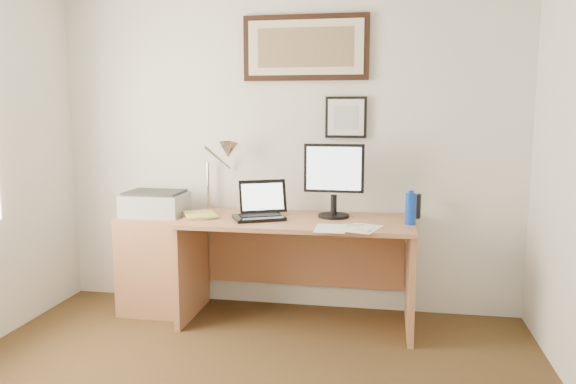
% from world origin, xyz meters
% --- Properties ---
extents(wall_back, '(3.50, 0.02, 2.50)m').
position_xyz_m(wall_back, '(0.00, 2.00, 1.25)').
color(wall_back, silver).
rests_on(wall_back, ground).
extents(side_cabinet, '(0.50, 0.40, 0.73)m').
position_xyz_m(side_cabinet, '(-0.92, 1.68, 0.36)').
color(side_cabinet, '#A26744').
rests_on(side_cabinet, floor).
extents(water_bottle, '(0.07, 0.07, 0.21)m').
position_xyz_m(water_bottle, '(0.92, 1.60, 0.85)').
color(water_bottle, '#0D37B3').
rests_on(water_bottle, desk).
extents(bottle_cap, '(0.04, 0.04, 0.02)m').
position_xyz_m(bottle_cap, '(0.92, 1.60, 0.97)').
color(bottle_cap, '#0D37B3').
rests_on(bottle_cap, water_bottle).
extents(speaker, '(0.09, 0.08, 0.17)m').
position_xyz_m(speaker, '(0.95, 1.82, 0.83)').
color(speaker, black).
rests_on(speaker, desk).
extents(paper_sheet_a, '(0.20, 0.28, 0.00)m').
position_xyz_m(paper_sheet_a, '(0.41, 1.36, 0.75)').
color(paper_sheet_a, white).
rests_on(paper_sheet_a, desk).
extents(paper_sheet_b, '(0.29, 0.34, 0.00)m').
position_xyz_m(paper_sheet_b, '(0.60, 1.39, 0.75)').
color(paper_sheet_b, white).
rests_on(paper_sheet_b, desk).
extents(sticky_pad, '(0.09, 0.09, 0.01)m').
position_xyz_m(sticky_pad, '(0.63, 1.31, 0.76)').
color(sticky_pad, '#F1D472').
rests_on(sticky_pad, desk).
extents(marker_pen, '(0.14, 0.06, 0.02)m').
position_xyz_m(marker_pen, '(0.56, 1.47, 0.76)').
color(marker_pen, white).
rests_on(marker_pen, desk).
extents(book, '(0.32, 0.35, 0.02)m').
position_xyz_m(book, '(-0.64, 1.56, 0.76)').
color(book, '#CEC761').
rests_on(book, desk).
extents(desk, '(1.60, 0.70, 0.75)m').
position_xyz_m(desk, '(0.15, 1.72, 0.51)').
color(desk, '#A26744').
rests_on(desk, floor).
extents(laptop, '(0.41, 0.42, 0.26)m').
position_xyz_m(laptop, '(-0.11, 1.63, 0.81)').
color(laptop, black).
rests_on(laptop, desk).
extents(lcd_monitor, '(0.42, 0.22, 0.52)m').
position_xyz_m(lcd_monitor, '(0.39, 1.74, 1.04)').
color(lcd_monitor, black).
rests_on(lcd_monitor, desk).
extents(printer, '(0.44, 0.34, 0.18)m').
position_xyz_m(printer, '(-0.93, 1.70, 0.82)').
color(printer, '#A9A9AB').
rests_on(printer, side_cabinet).
extents(desk_lamp, '(0.29, 0.27, 0.53)m').
position_xyz_m(desk_lamp, '(-0.41, 1.81, 1.19)').
color(desk_lamp, silver).
rests_on(desk_lamp, desk).
extents(picture_large, '(0.92, 0.04, 0.47)m').
position_xyz_m(picture_large, '(0.15, 1.97, 1.95)').
color(picture_large, black).
rests_on(picture_large, wall_back).
extents(picture_small, '(0.30, 0.03, 0.30)m').
position_xyz_m(picture_small, '(0.45, 1.97, 1.45)').
color(picture_small, black).
rests_on(picture_small, wall_back).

